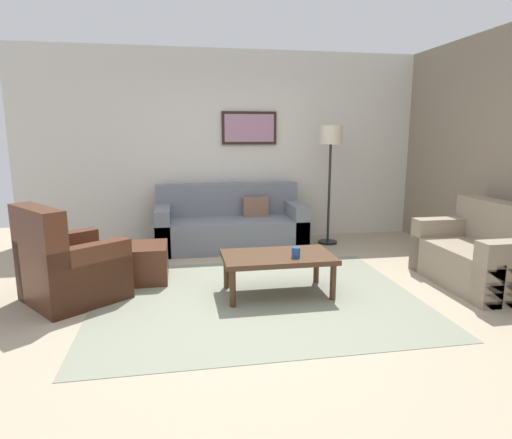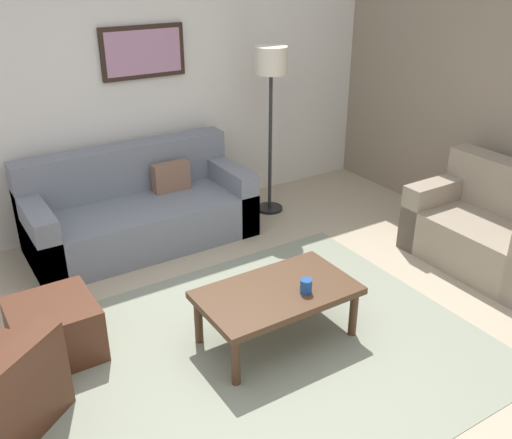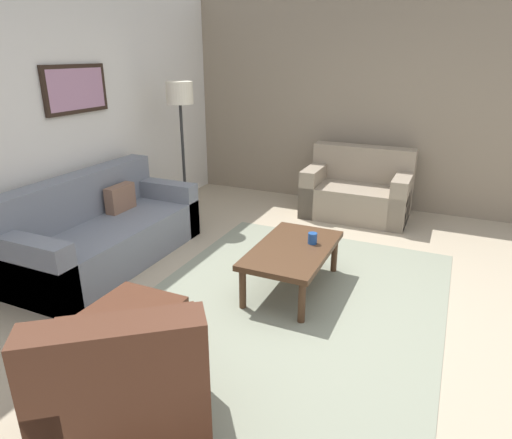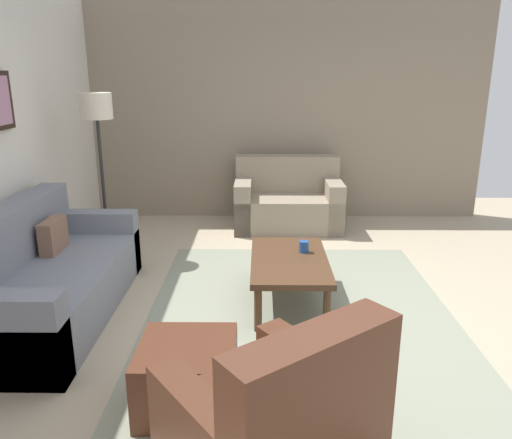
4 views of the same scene
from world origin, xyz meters
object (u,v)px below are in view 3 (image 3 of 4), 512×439
object	(u,v)px
couch_main	(100,233)
framed_artwork	(76,89)
armchair_leather	(128,406)
ottoman	(134,332)
cup	(312,238)
couch_loveseat	(358,192)
coffee_table	(293,252)
lamp_standing	(180,107)

from	to	relation	value
couch_main	framed_artwork	bearing A→B (deg)	49.83
armchair_leather	ottoman	bearing A→B (deg)	37.28
cup	framed_artwork	size ratio (longest dim) A/B	0.12
armchair_leather	ottoman	distance (m)	0.83
couch_loveseat	framed_artwork	size ratio (longest dim) A/B	1.61
ottoman	coffee_table	world-z (taller)	coffee_table
couch_main	couch_loveseat	xyz separation A→B (m)	(2.49, -2.11, 0.00)
couch_main	lamp_standing	world-z (taller)	lamp_standing
coffee_table	cup	size ratio (longest dim) A/B	10.92
couch_loveseat	lamp_standing	world-z (taller)	lamp_standing
couch_loveseat	coffee_table	size ratio (longest dim) A/B	1.20
armchair_leather	coffee_table	size ratio (longest dim) A/B	1.02
ottoman	lamp_standing	size ratio (longest dim) A/B	0.33
couch_loveseat	armchair_leather	distance (m)	4.29
cup	lamp_standing	bearing A→B (deg)	62.67
lamp_standing	framed_artwork	distance (m)	1.24
coffee_table	cup	xyz separation A→B (m)	(0.15, -0.13, 0.10)
coffee_table	couch_loveseat	bearing A→B (deg)	-2.53
ottoman	coffee_table	size ratio (longest dim) A/B	0.51
couch_loveseat	cup	bearing A→B (deg)	-179.09
couch_main	couch_loveseat	distance (m)	3.26
ottoman	coffee_table	xyz separation A→B (m)	(1.38, -0.67, 0.16)
framed_artwork	ottoman	bearing A→B (deg)	-130.30
framed_artwork	coffee_table	bearing A→B (deg)	-92.64
lamp_standing	armchair_leather	bearing A→B (deg)	-151.80
armchair_leather	lamp_standing	size ratio (longest dim) A/B	0.66
couch_main	ottoman	bearing A→B (deg)	-130.34
cup	ottoman	bearing A→B (deg)	152.40
ottoman	coffee_table	distance (m)	1.54
armchair_leather	coffee_table	world-z (taller)	armchair_leather
couch_main	armchair_leather	size ratio (longest dim) A/B	1.84
couch_main	lamp_standing	bearing A→B (deg)	-4.20
cup	couch_loveseat	bearing A→B (deg)	0.91
armchair_leather	lamp_standing	bearing A→B (deg)	28.20
couch_loveseat	lamp_standing	bearing A→B (deg)	117.52
framed_artwork	cup	bearing A→B (deg)	-89.18
couch_main	framed_artwork	xyz separation A→B (m)	(0.35, 0.42, 1.38)
cup	framed_artwork	xyz separation A→B (m)	(-0.04, 2.56, 1.22)
lamp_standing	framed_artwork	bearing A→B (deg)	154.27
couch_loveseat	couch_main	bearing A→B (deg)	139.69
armchair_leather	couch_main	bearing A→B (deg)	45.71
coffee_table	framed_artwork	xyz separation A→B (m)	(0.11, 2.43, 1.32)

